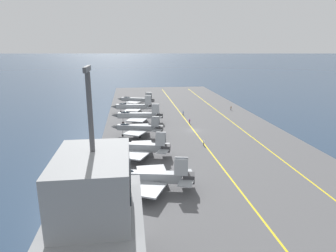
{
  "coord_description": "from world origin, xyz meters",
  "views": [
    {
      "loc": [
        -87.65,
        19.35,
        26.0
      ],
      "look_at": [
        -2.72,
        8.48,
        2.9
      ],
      "focal_mm": 32.0,
      "sensor_mm": 36.0,
      "label": 1
    }
  ],
  "objects_px": {
    "parked_jet_second": "(138,147)",
    "parked_jet_fourth": "(138,115)",
    "parked_jet_sixth": "(136,100)",
    "parked_jet_third": "(138,128)",
    "crew_purple_vest": "(190,121)",
    "island_tower": "(97,236)",
    "crew_white_vest": "(204,142)",
    "crew_blue_vest": "(183,113)",
    "parked_jet_nearest": "(149,177)",
    "parked_jet_fifth": "(133,107)",
    "crew_brown_vest": "(231,108)"
  },
  "relations": [
    {
      "from": "parked_jet_second",
      "to": "parked_jet_fourth",
      "type": "relative_size",
      "value": 0.9
    },
    {
      "from": "parked_jet_sixth",
      "to": "parked_jet_fourth",
      "type": "bearing_deg",
      "value": 179.69
    },
    {
      "from": "parked_jet_third",
      "to": "parked_jet_fourth",
      "type": "bearing_deg",
      "value": -1.71
    },
    {
      "from": "crew_purple_vest",
      "to": "island_tower",
      "type": "distance_m",
      "value": 72.47
    },
    {
      "from": "parked_jet_second",
      "to": "crew_white_vest",
      "type": "height_order",
      "value": "parked_jet_second"
    },
    {
      "from": "parked_jet_sixth",
      "to": "island_tower",
      "type": "xyz_separation_m",
      "value": [
        -105.06,
        6.51,
        4.38
      ]
    },
    {
      "from": "crew_white_vest",
      "to": "parked_jet_sixth",
      "type": "bearing_deg",
      "value": 15.3
    },
    {
      "from": "crew_blue_vest",
      "to": "crew_purple_vest",
      "type": "distance_m",
      "value": 12.93
    },
    {
      "from": "crew_blue_vest",
      "to": "island_tower",
      "type": "height_order",
      "value": "island_tower"
    },
    {
      "from": "parked_jet_nearest",
      "to": "parked_jet_third",
      "type": "bearing_deg",
      "value": 1.53
    },
    {
      "from": "parked_jet_fifth",
      "to": "crew_purple_vest",
      "type": "xyz_separation_m",
      "value": [
        -20.32,
        -18.45,
        -1.38
      ]
    },
    {
      "from": "parked_jet_third",
      "to": "parked_jet_fourth",
      "type": "height_order",
      "value": "parked_jet_fourth"
    },
    {
      "from": "parked_jet_third",
      "to": "crew_purple_vest",
      "type": "relative_size",
      "value": 8.55
    },
    {
      "from": "parked_jet_third",
      "to": "parked_jet_sixth",
      "type": "distance_m",
      "value": 49.08
    },
    {
      "from": "parked_jet_sixth",
      "to": "parked_jet_nearest",
      "type": "bearing_deg",
      "value": -179.83
    },
    {
      "from": "parked_jet_fourth",
      "to": "island_tower",
      "type": "xyz_separation_m",
      "value": [
        -71.35,
        6.33,
        3.82
      ]
    },
    {
      "from": "crew_brown_vest",
      "to": "crew_white_vest",
      "type": "height_order",
      "value": "crew_brown_vest"
    },
    {
      "from": "parked_jet_third",
      "to": "island_tower",
      "type": "xyz_separation_m",
      "value": [
        -55.98,
        5.87,
        3.97
      ]
    },
    {
      "from": "parked_jet_fourth",
      "to": "island_tower",
      "type": "relative_size",
      "value": 0.74
    },
    {
      "from": "parked_jet_sixth",
      "to": "island_tower",
      "type": "height_order",
      "value": "island_tower"
    },
    {
      "from": "crew_purple_vest",
      "to": "parked_jet_fifth",
      "type": "bearing_deg",
      "value": 42.24
    },
    {
      "from": "parked_jet_fifth",
      "to": "crew_blue_vest",
      "type": "bearing_deg",
      "value": -111.7
    },
    {
      "from": "parked_jet_third",
      "to": "crew_brown_vest",
      "type": "bearing_deg",
      "value": -50.4
    },
    {
      "from": "parked_jet_second",
      "to": "parked_jet_fifth",
      "type": "distance_m",
      "value": 49.07
    },
    {
      "from": "parked_jet_nearest",
      "to": "crew_brown_vest",
      "type": "relative_size",
      "value": 10.22
    },
    {
      "from": "parked_jet_third",
      "to": "crew_white_vest",
      "type": "xyz_separation_m",
      "value": [
        -10.29,
        -16.88,
        -1.7
      ]
    },
    {
      "from": "crew_brown_vest",
      "to": "island_tower",
      "type": "relative_size",
      "value": 0.07
    },
    {
      "from": "parked_jet_fourth",
      "to": "parked_jet_fifth",
      "type": "bearing_deg",
      "value": 4.32
    },
    {
      "from": "parked_jet_nearest",
      "to": "parked_jet_sixth",
      "type": "relative_size",
      "value": 1.01
    },
    {
      "from": "parked_jet_nearest",
      "to": "parked_jet_second",
      "type": "relative_size",
      "value": 1.1
    },
    {
      "from": "crew_brown_vest",
      "to": "island_tower",
      "type": "xyz_separation_m",
      "value": [
        -88.05,
        44.64,
        5.63
      ]
    },
    {
      "from": "parked_jet_second",
      "to": "parked_jet_fourth",
      "type": "bearing_deg",
      "value": -1.62
    },
    {
      "from": "parked_jet_second",
      "to": "parked_jet_fourth",
      "type": "distance_m",
      "value": 31.78
    },
    {
      "from": "crew_purple_vest",
      "to": "parked_jet_nearest",
      "type": "bearing_deg",
      "value": 159.86
    },
    {
      "from": "parked_jet_nearest",
      "to": "parked_jet_second",
      "type": "xyz_separation_m",
      "value": [
        16.81,
        1.32,
        -0.06
      ]
    },
    {
      "from": "parked_jet_third",
      "to": "crew_brown_vest",
      "type": "relative_size",
      "value": 9.05
    },
    {
      "from": "parked_jet_third",
      "to": "parked_jet_fifth",
      "type": "relative_size",
      "value": 0.9
    },
    {
      "from": "parked_jet_second",
      "to": "parked_jet_sixth",
      "type": "relative_size",
      "value": 0.92
    },
    {
      "from": "parked_jet_third",
      "to": "parked_jet_sixth",
      "type": "relative_size",
      "value": 0.89
    },
    {
      "from": "crew_white_vest",
      "to": "island_tower",
      "type": "xyz_separation_m",
      "value": [
        -45.69,
        22.76,
        5.67
      ]
    },
    {
      "from": "crew_brown_vest",
      "to": "crew_white_vest",
      "type": "xyz_separation_m",
      "value": [
        -42.37,
        21.89,
        -0.04
      ]
    },
    {
      "from": "island_tower",
      "to": "parked_jet_nearest",
      "type": "bearing_deg",
      "value": -16.54
    },
    {
      "from": "crew_brown_vest",
      "to": "crew_white_vest",
      "type": "bearing_deg",
      "value": 152.68
    },
    {
      "from": "crew_purple_vest",
      "to": "island_tower",
      "type": "relative_size",
      "value": 0.08
    },
    {
      "from": "parked_jet_fifth",
      "to": "crew_brown_vest",
      "type": "xyz_separation_m",
      "value": [
        -0.6,
        -39.62,
        -1.44
      ]
    },
    {
      "from": "crew_brown_vest",
      "to": "crew_blue_vest",
      "type": "bearing_deg",
      "value": 107.85
    },
    {
      "from": "parked_jet_third",
      "to": "crew_white_vest",
      "type": "relative_size",
      "value": 9.41
    },
    {
      "from": "parked_jet_nearest",
      "to": "parked_jet_third",
      "type": "relative_size",
      "value": 1.13
    },
    {
      "from": "crew_brown_vest",
      "to": "parked_jet_second",
      "type": "bearing_deg",
      "value": 141.03
    },
    {
      "from": "parked_jet_sixth",
      "to": "crew_brown_vest",
      "type": "relative_size",
      "value": 10.13
    }
  ]
}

